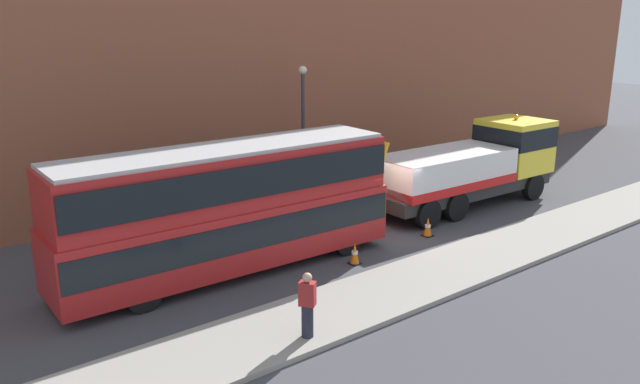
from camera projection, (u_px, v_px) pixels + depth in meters
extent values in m
plane|color=#424247|center=(376.00, 232.00, 23.81)|extent=(120.00, 120.00, 0.00)
cube|color=gray|center=(464.00, 264.00, 20.62)|extent=(60.00, 2.80, 0.15)
cube|color=#935138|center=(261.00, 12.00, 27.32)|extent=(60.00, 1.20, 16.00)
cube|color=#2D2D2D|center=(464.00, 187.00, 26.79)|extent=(9.06, 2.49, 0.55)
cube|color=yellow|center=(514.00, 145.00, 28.24)|extent=(2.68, 2.68, 2.30)
cube|color=black|center=(515.00, 135.00, 28.12)|extent=(2.71, 2.71, 0.90)
cube|color=silver|center=(444.00, 169.00, 25.78)|extent=(6.18, 2.79, 1.40)
cube|color=red|center=(443.00, 181.00, 25.92)|extent=(6.18, 2.84, 0.36)
cylinder|color=#B79914|center=(376.00, 175.00, 23.58)|extent=(1.24, 0.32, 2.52)
sphere|color=orange|center=(516.00, 117.00, 27.90)|extent=(0.24, 0.24, 0.24)
cylinder|color=black|center=(492.00, 177.00, 29.62)|extent=(1.17, 0.38, 1.16)
cylinder|color=black|center=(533.00, 187.00, 27.90)|extent=(1.17, 0.38, 1.16)
cylinder|color=black|center=(416.00, 194.00, 26.75)|extent=(1.17, 0.38, 1.16)
cylinder|color=black|center=(456.00, 207.00, 25.03)|extent=(1.17, 0.38, 1.16)
cylinder|color=black|center=(388.00, 201.00, 25.83)|extent=(1.17, 0.38, 1.16)
cylinder|color=black|center=(428.00, 214.00, 24.12)|extent=(1.17, 0.38, 1.16)
cube|color=#AD1E1E|center=(229.00, 233.00, 19.86)|extent=(11.07, 2.84, 1.90)
cube|color=#AD1E1E|center=(227.00, 178.00, 19.37)|extent=(10.85, 2.73, 1.70)
cube|color=black|center=(229.00, 226.00, 19.79)|extent=(10.96, 2.88, 0.90)
cube|color=black|center=(227.00, 175.00, 19.34)|extent=(10.74, 2.88, 1.00)
cube|color=#B2B2B2|center=(226.00, 149.00, 19.12)|extent=(10.63, 2.62, 0.12)
cube|color=yellow|center=(364.00, 170.00, 22.68)|extent=(0.11, 1.50, 0.44)
cylinder|color=black|center=(310.00, 224.00, 23.14)|extent=(1.05, 0.33, 1.04)
cylinder|color=black|center=(347.00, 240.00, 21.46)|extent=(1.05, 0.33, 1.04)
cylinder|color=black|center=(116.00, 269.00, 19.01)|extent=(1.05, 0.33, 1.04)
cylinder|color=black|center=(143.00, 294.00, 17.34)|extent=(1.05, 0.33, 1.04)
cylinder|color=#232333|center=(307.00, 321.00, 15.71)|extent=(0.42, 0.42, 0.85)
cube|color=maroon|center=(307.00, 294.00, 15.51)|extent=(0.45, 0.48, 0.62)
sphere|color=tan|center=(307.00, 278.00, 15.39)|extent=(0.24, 0.24, 0.24)
cone|color=orange|center=(355.00, 254.00, 20.71)|extent=(0.32, 0.32, 0.72)
cylinder|color=white|center=(355.00, 253.00, 20.70)|extent=(0.21, 0.21, 0.10)
cube|color=black|center=(355.00, 263.00, 20.81)|extent=(0.36, 0.36, 0.04)
cone|color=orange|center=(428.00, 227.00, 23.32)|extent=(0.32, 0.32, 0.72)
cylinder|color=white|center=(428.00, 226.00, 23.31)|extent=(0.21, 0.21, 0.10)
cube|color=black|center=(427.00, 236.00, 23.41)|extent=(0.36, 0.36, 0.04)
cylinder|color=#38383D|center=(303.00, 138.00, 27.45)|extent=(0.16, 0.16, 5.50)
sphere|color=#EAE5C6|center=(303.00, 70.00, 26.66)|extent=(0.36, 0.36, 0.36)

